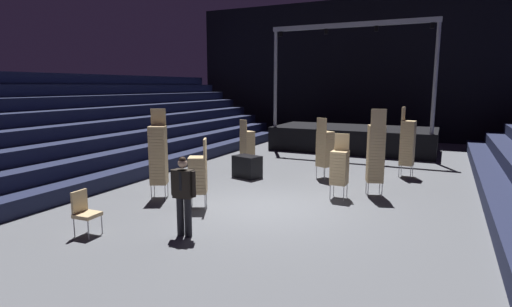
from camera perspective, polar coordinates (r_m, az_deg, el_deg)
name	(u,v)px	position (r m, az deg, el deg)	size (l,w,h in m)	color
ground_plane	(269,209)	(10.58, 1.80, -7.81)	(22.00, 30.00, 0.10)	#515459
arena_end_wall	(373,70)	(24.62, 16.09, 11.26)	(22.00, 0.30, 8.00)	black
bleacher_bank_left	(74,123)	(15.84, -24.24, 3.98)	(6.00, 24.00, 3.60)	#191E38
stage_riser	(353,137)	(20.18, 13.53, 2.24)	(7.49, 3.50, 5.79)	black
man_with_tie	(183,192)	(8.49, -10.18, -5.33)	(0.57, 0.27, 1.68)	black
chair_stack_front_left	(325,148)	(13.81, 9.66, 0.75)	(0.59, 0.59, 2.05)	#B2B5BA
chair_stack_front_right	(198,174)	(10.37, -8.13, -2.83)	(0.59, 0.59, 1.79)	#B2B5BA
chair_stack_mid_left	(340,166)	(11.41, 11.66, -1.80)	(0.44, 0.44, 1.79)	#B2B5BA
chair_stack_mid_right	(407,142)	(14.74, 20.52, 1.49)	(0.48, 0.48, 2.39)	#B2B5BA
chair_stack_mid_centre	(247,142)	(15.97, -1.25, 1.60)	(0.59, 0.59, 1.79)	#B2B5BA
chair_stack_rear_left	(158,154)	(11.47, -13.58, -0.10)	(0.59, 0.59, 2.48)	#B2B5BA
chair_stack_rear_right	(376,153)	(11.87, 16.48, 0.09)	(0.56, 0.56, 2.48)	#B2B5BA
equipment_road_case	(247,167)	(13.85, -1.25, -1.85)	(0.90, 0.60, 0.74)	black
loose_chair_near_man	(84,210)	(9.25, -22.98, -7.36)	(0.46, 0.46, 0.95)	#B2B5BA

